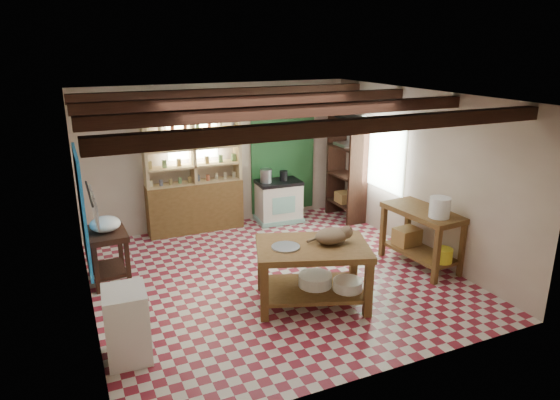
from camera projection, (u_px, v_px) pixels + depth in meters
name	position (u px, v px, depth m)	size (l,w,h in m)	color
floor	(275.00, 277.00, 7.31)	(5.00, 5.00, 0.02)	maroon
ceiling	(274.00, 96.00, 6.52)	(5.00, 5.00, 0.02)	#47484C
wall_back	(220.00, 156.00, 9.09)	(5.00, 0.04, 2.60)	beige
wall_front	(379.00, 259.00, 4.74)	(5.00, 0.04, 2.60)	beige
wall_left	(82.00, 216.00, 5.94)	(0.04, 5.00, 2.60)	beige
wall_right	(419.00, 173.00, 7.88)	(0.04, 5.00, 2.60)	beige
ceiling_beams	(274.00, 105.00, 6.56)	(5.00, 3.80, 0.15)	#351C12
blue_wall_patch	(82.00, 209.00, 6.80)	(0.04, 1.40, 1.60)	#176BB2
green_wall_patch	(283.00, 153.00, 9.56)	(1.30, 0.04, 2.30)	#1F4E24
window_back	(192.00, 136.00, 8.76)	(0.90, 0.02, 0.80)	silver
window_right	(382.00, 155.00, 8.72)	(0.02, 1.30, 1.20)	silver
utensil_rail	(90.00, 205.00, 4.77)	(0.06, 0.90, 0.28)	black
pot_rack	(293.00, 106.00, 8.92)	(0.86, 0.12, 0.36)	black
shelving_unit	(194.00, 172.00, 8.77)	(1.70, 0.34, 2.20)	tan
tall_rack	(347.00, 168.00, 9.46)	(0.40, 0.86, 2.00)	#351C12
work_table	(312.00, 274.00, 6.46)	(1.42, 0.95, 0.81)	brown
stove	(279.00, 201.00, 9.45)	(0.81, 0.55, 0.80)	beige
prep_table	(109.00, 256.00, 7.06)	(0.52, 0.75, 0.76)	#351C12
white_cabinet	(127.00, 324.00, 5.31)	(0.44, 0.53, 0.80)	white
right_counter	(421.00, 238.00, 7.54)	(0.63, 1.26, 0.90)	brown
cat	(332.00, 236.00, 6.38)	(0.45, 0.34, 0.20)	#80654A
steel_tray	(286.00, 247.00, 6.26)	(0.36, 0.36, 0.02)	#A7A7AF
basin_large	(315.00, 280.00, 6.55)	(0.44, 0.44, 0.15)	white
basin_small	(348.00, 285.00, 6.44)	(0.38, 0.38, 0.13)	white
kettle_left	(266.00, 176.00, 9.21)	(0.22, 0.22, 0.25)	#A7A7AF
kettle_right	(284.00, 176.00, 9.34)	(0.15, 0.15, 0.19)	black
enamel_bowl	(105.00, 224.00, 6.92)	(0.42, 0.42, 0.21)	white
white_bucket	(440.00, 207.00, 7.04)	(0.29, 0.29, 0.29)	white
wicker_basket	(407.00, 236.00, 7.81)	(0.38, 0.30, 0.26)	#9F7440
yellow_tub	(443.00, 255.00, 7.19)	(0.28, 0.28, 0.20)	yellow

